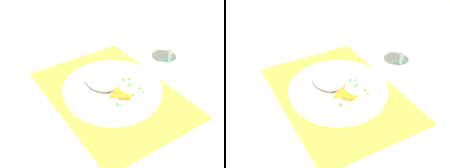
% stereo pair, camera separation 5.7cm
% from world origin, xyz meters
% --- Properties ---
extents(ground_plane, '(2.40, 2.40, 0.00)m').
position_xyz_m(ground_plane, '(0.00, 0.00, 0.00)').
color(ground_plane, beige).
extents(placemat, '(0.43, 0.31, 0.01)m').
position_xyz_m(placemat, '(0.00, 0.00, 0.00)').
color(placemat, gold).
rests_on(placemat, ground_plane).
extents(plate, '(0.27, 0.27, 0.02)m').
position_xyz_m(plate, '(0.00, 0.00, 0.02)').
color(plate, white).
rests_on(plate, placemat).
extents(rice_mound, '(0.11, 0.08, 0.03)m').
position_xyz_m(rice_mound, '(-0.03, -0.02, 0.04)').
color(rice_mound, beige).
rests_on(rice_mound, plate).
extents(carrot_portion, '(0.07, 0.06, 0.02)m').
position_xyz_m(carrot_portion, '(0.04, -0.00, 0.03)').
color(carrot_portion, orange).
rests_on(carrot_portion, plate).
extents(pea_scatter, '(0.09, 0.10, 0.01)m').
position_xyz_m(pea_scatter, '(0.03, 0.01, 0.03)').
color(pea_scatter, green).
rests_on(pea_scatter, plate).
extents(fork, '(0.17, 0.09, 0.01)m').
position_xyz_m(fork, '(-0.01, 0.01, 0.03)').
color(fork, silver).
rests_on(fork, plate).
extents(wine_glass, '(0.08, 0.08, 0.16)m').
position_xyz_m(wine_glass, '(-0.04, 0.24, 0.11)').
color(wine_glass, '#B2E0CC').
rests_on(wine_glass, ground_plane).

